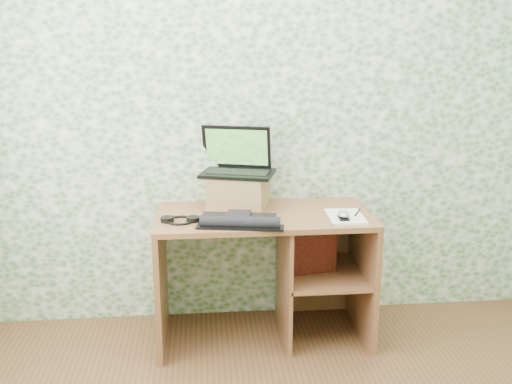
{
  "coord_description": "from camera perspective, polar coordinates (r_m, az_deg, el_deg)",
  "views": [
    {
      "loc": [
        -0.34,
        -1.6,
        1.69
      ],
      "look_at": [
        -0.05,
        1.39,
        0.89
      ],
      "focal_mm": 40.0,
      "sensor_mm": 36.0,
      "label": 1
    }
  ],
  "objects": [
    {
      "name": "pen",
      "position": [
        3.22,
        10.12,
        -2.01
      ],
      "size": [
        0.07,
        0.13,
        0.01
      ],
      "primitive_type": "cylinder",
      "rotation": [
        1.57,
        0.0,
        -0.47
      ],
      "color": "black",
      "rests_on": "notepad"
    },
    {
      "name": "desk",
      "position": [
        3.32,
        2.04,
        -6.43
      ],
      "size": [
        1.2,
        0.6,
        0.75
      ],
      "color": "brown",
      "rests_on": "floor"
    },
    {
      "name": "wall_back",
      "position": [
        3.39,
        0.21,
        8.3
      ],
      "size": [
        3.5,
        0.0,
        3.5
      ],
      "primitive_type": "plane",
      "rotation": [
        1.57,
        0.0,
        0.0
      ],
      "color": "white",
      "rests_on": "ground"
    },
    {
      "name": "notepad",
      "position": [
        3.16,
        8.93,
        -2.44
      ],
      "size": [
        0.2,
        0.28,
        0.01
      ],
      "primitive_type": "cube",
      "rotation": [
        0.0,
        0.0,
        -0.04
      ],
      "color": "white",
      "rests_on": "desk"
    },
    {
      "name": "keyboard",
      "position": [
        3.01,
        -1.68,
        -2.86
      ],
      "size": [
        0.46,
        0.3,
        0.06
      ],
      "rotation": [
        0.0,
        0.0,
        -0.18
      ],
      "color": "black",
      "rests_on": "desk"
    },
    {
      "name": "riser",
      "position": [
        3.3,
        -1.8,
        0.08
      ],
      "size": [
        0.38,
        0.35,
        0.19
      ],
      "primitive_type": "cube",
      "rotation": [
        0.0,
        0.0,
        -0.29
      ],
      "color": "#895F3D",
      "rests_on": "desk"
    },
    {
      "name": "red_box",
      "position": [
        3.3,
        5.7,
        -5.38
      ],
      "size": [
        0.27,
        0.13,
        0.32
      ],
      "primitive_type": "cube",
      "rotation": [
        0.0,
        0.0,
        0.17
      ],
      "color": "maroon",
      "rests_on": "desk"
    },
    {
      "name": "mouse",
      "position": [
        3.1,
        8.74,
        -2.36
      ],
      "size": [
        0.07,
        0.1,
        0.03
      ],
      "primitive_type": "ellipsoid",
      "rotation": [
        0.0,
        0.0,
        -0.07
      ],
      "color": "#BABABC",
      "rests_on": "notepad"
    },
    {
      "name": "headphones",
      "position": [
        3.08,
        -7.59,
        -2.78
      ],
      "size": [
        0.21,
        0.16,
        0.03
      ],
      "rotation": [
        0.0,
        0.0,
        -0.06
      ],
      "color": "black",
      "rests_on": "desk"
    },
    {
      "name": "laptop",
      "position": [
        3.3,
        -1.87,
        2.96
      ],
      "size": [
        0.47,
        0.39,
        0.27
      ],
      "rotation": [
        0.0,
        0.0,
        -0.29
      ],
      "color": "black",
      "rests_on": "riser"
    }
  ]
}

